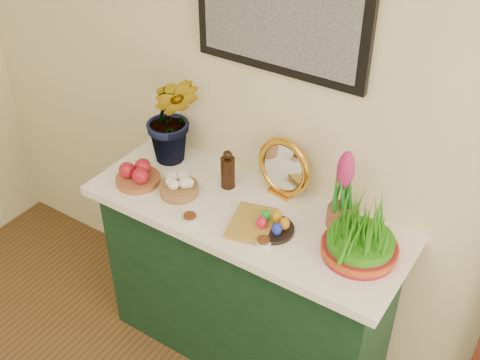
# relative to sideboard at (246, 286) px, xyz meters

# --- Properties ---
(sideboard) EXTENTS (1.30, 0.45, 0.85)m
(sideboard) POSITION_rel_sideboard_xyz_m (0.00, 0.00, 0.00)
(sideboard) COLOR #13341C
(sideboard) RESTS_ON ground
(tablecloth) EXTENTS (1.40, 0.55, 0.04)m
(tablecloth) POSITION_rel_sideboard_xyz_m (0.00, 0.00, 0.45)
(tablecloth) COLOR white
(tablecloth) RESTS_ON sideboard
(hyacinth_green) EXTENTS (0.37, 0.35, 0.60)m
(hyacinth_green) POSITION_rel_sideboard_xyz_m (-0.48, 0.13, 0.76)
(hyacinth_green) COLOR #1D791E
(hyacinth_green) RESTS_ON tablecloth
(apple_bowl) EXTENTS (0.25, 0.25, 0.10)m
(apple_bowl) POSITION_rel_sideboard_xyz_m (-0.51, -0.11, 0.51)
(apple_bowl) COLOR #9B552E
(apple_bowl) RESTS_ON tablecloth
(garlic_basket) EXTENTS (0.22, 0.22, 0.09)m
(garlic_basket) POSITION_rel_sideboard_xyz_m (-0.30, -0.07, 0.50)
(garlic_basket) COLOR #A06940
(garlic_basket) RESTS_ON tablecloth
(vinegar_cruet) EXTENTS (0.06, 0.06, 0.19)m
(vinegar_cruet) POSITION_rel_sideboard_xyz_m (-0.16, 0.09, 0.55)
(vinegar_cruet) COLOR black
(vinegar_cruet) RESTS_ON tablecloth
(mirror) EXTENTS (0.27, 0.10, 0.27)m
(mirror) POSITION_rel_sideboard_xyz_m (0.07, 0.18, 0.59)
(mirror) COLOR gold
(mirror) RESTS_ON tablecloth
(book) EXTENTS (0.21, 0.26, 0.03)m
(book) POSITION_rel_sideboard_xyz_m (-0.01, -0.10, 0.48)
(book) COLOR #B38731
(book) RESTS_ON tablecloth
(spice_dish_left) EXTENTS (0.06, 0.06, 0.03)m
(spice_dish_left) POSITION_rel_sideboard_xyz_m (-0.16, -0.19, 0.48)
(spice_dish_left) COLOR silver
(spice_dish_left) RESTS_ON tablecloth
(spice_dish_right) EXTENTS (0.06, 0.06, 0.03)m
(spice_dish_right) POSITION_rel_sideboard_xyz_m (0.17, -0.15, 0.48)
(spice_dish_right) COLOR silver
(spice_dish_right) RESTS_ON tablecloth
(egg_plate) EXTENTS (0.19, 0.19, 0.07)m
(egg_plate) POSITION_rel_sideboard_xyz_m (0.16, -0.06, 0.49)
(egg_plate) COLOR black
(egg_plate) RESTS_ON tablecloth
(hyacinth_pink) EXTENTS (0.11, 0.11, 0.36)m
(hyacinth_pink) POSITION_rel_sideboard_xyz_m (0.37, 0.12, 0.63)
(hyacinth_pink) COLOR #984E35
(hyacinth_pink) RESTS_ON tablecloth
(wheatgrass_sabzeh) EXTENTS (0.30, 0.30, 0.24)m
(wheatgrass_sabzeh) POSITION_rel_sideboard_xyz_m (0.51, -0.00, 0.57)
(wheatgrass_sabzeh) COLOR maroon
(wheatgrass_sabzeh) RESTS_ON tablecloth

